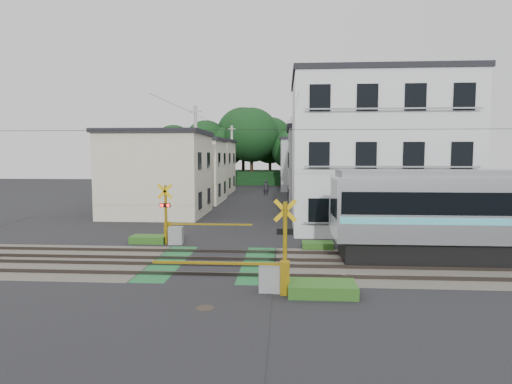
# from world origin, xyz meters

# --- Properties ---
(ground) EXTENTS (120.00, 120.00, 0.00)m
(ground) POSITION_xyz_m (0.00, 0.00, 0.00)
(ground) COLOR black
(track_bed) EXTENTS (120.00, 120.00, 0.14)m
(track_bed) POSITION_xyz_m (0.00, 0.00, 0.04)
(track_bed) COLOR #47423A
(track_bed) RESTS_ON ground
(crossing_signal_near) EXTENTS (4.74, 0.65, 3.09)m
(crossing_signal_near) POSITION_xyz_m (2.59, -3.65, 0.71)
(crossing_signal_near) COLOR #E6B30C
(crossing_signal_near) RESTS_ON ground
(crossing_signal_far) EXTENTS (4.74, 0.65, 3.09)m
(crossing_signal_far) POSITION_xyz_m (-2.59, 3.65, 0.71)
(crossing_signal_far) COLOR #E6B30C
(crossing_signal_far) RESTS_ON ground
(apartment_block) EXTENTS (10.20, 8.36, 9.30)m
(apartment_block) POSITION_xyz_m (8.50, 9.49, 4.66)
(apartment_block) COLOR silver
(apartment_block) RESTS_ON ground
(houses_row) EXTENTS (22.07, 31.35, 6.80)m
(houses_row) POSITION_xyz_m (0.25, 25.92, 3.24)
(houses_row) COLOR beige
(houses_row) RESTS_ON ground
(tree_hill) EXTENTS (40.00, 13.22, 11.95)m
(tree_hill) POSITION_xyz_m (1.13, 48.43, 5.91)
(tree_hill) COLOR black
(tree_hill) RESTS_ON ground
(catenary) EXTENTS (60.00, 5.04, 7.00)m
(catenary) POSITION_xyz_m (6.00, 0.03, 3.70)
(catenary) COLOR #2D2D33
(catenary) RESTS_ON ground
(utility_poles) EXTENTS (7.90, 42.00, 8.00)m
(utility_poles) POSITION_xyz_m (-1.05, 23.01, 4.08)
(utility_poles) COLOR #A5A5A0
(utility_poles) RESTS_ON ground
(pedestrian) EXTENTS (0.67, 0.47, 1.74)m
(pedestrian) POSITION_xyz_m (0.93, 29.49, 0.87)
(pedestrian) COLOR #222029
(pedestrian) RESTS_ON ground
(manhole_cover) EXTENTS (0.55, 0.55, 0.02)m
(manhole_cover) POSITION_xyz_m (0.65, -5.30, 0.01)
(manhole_cover) COLOR #2D261E
(manhole_cover) RESTS_ON ground
(weed_patches) EXTENTS (10.25, 8.80, 0.40)m
(weed_patches) POSITION_xyz_m (1.76, -0.09, 0.18)
(weed_patches) COLOR #2D5E1E
(weed_patches) RESTS_ON ground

